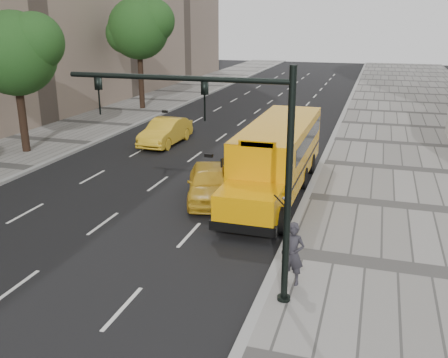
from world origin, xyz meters
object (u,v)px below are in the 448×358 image
(taxi_near, at_px, (209,183))
(taxi_far, at_px, (166,132))
(school_bus, at_px, (278,151))
(pedestrian, at_px, (293,254))
(tree_b, at_px, (16,53))
(tree_c, at_px, (140,28))
(traffic_signal, at_px, (235,156))

(taxi_near, bearing_deg, taxi_far, 105.29)
(school_bus, relative_size, pedestrian, 6.24)
(school_bus, relative_size, taxi_far, 2.42)
(tree_b, bearing_deg, school_bus, -6.93)
(tree_c, bearing_deg, school_bus, -48.45)
(traffic_signal, bearing_deg, tree_b, 143.98)
(tree_b, xyz_separation_m, pedestrian, (17.06, -10.39, -4.56))
(traffic_signal, bearing_deg, taxi_near, 113.87)
(taxi_near, relative_size, pedestrian, 2.40)
(pedestrian, bearing_deg, taxi_far, 135.08)
(school_bus, bearing_deg, tree_c, 131.55)
(school_bus, distance_m, traffic_signal, 9.84)
(school_bus, bearing_deg, tree_b, 173.07)
(taxi_near, bearing_deg, tree_b, 143.00)
(tree_b, distance_m, pedestrian, 20.49)
(tree_b, bearing_deg, pedestrian, -31.34)
(taxi_far, relative_size, traffic_signal, 0.75)
(taxi_far, height_order, traffic_signal, traffic_signal)
(pedestrian, distance_m, traffic_signal, 3.48)
(tree_c, distance_m, traffic_signal, 30.73)
(taxi_near, distance_m, taxi_far, 10.27)
(taxi_far, distance_m, traffic_signal, 18.39)
(tree_c, relative_size, school_bus, 0.78)
(school_bus, xyz_separation_m, taxi_near, (-2.50, -2.32, -1.01))
(taxi_near, relative_size, traffic_signal, 0.70)
(tree_c, distance_m, pedestrian, 31.09)
(tree_c, height_order, traffic_signal, tree_c)
(pedestrian, relative_size, traffic_signal, 0.29)
(school_bus, bearing_deg, taxi_near, -137.12)
(pedestrian, bearing_deg, taxi_near, 136.63)
(taxi_far, bearing_deg, traffic_signal, -58.82)
(tree_b, bearing_deg, traffic_signal, -36.02)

